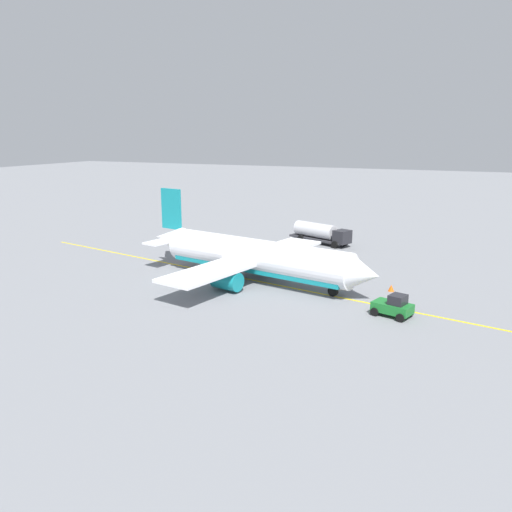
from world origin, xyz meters
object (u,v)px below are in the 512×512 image
Objects in this scene: pushback_tug at (393,306)px; refueling_worker at (306,251)px; airplane at (253,257)px; safety_cone_nose at (391,288)px; fuel_tanker at (320,233)px.

refueling_worker is at bearing 127.54° from pushback_tug.
refueling_worker is (-15.30, 19.90, -0.19)m from pushback_tug.
airplane reaches higher than refueling_worker.
safety_cone_nose is (15.68, 2.17, -2.45)m from airplane.
refueling_worker is at bearing 139.33° from safety_cone_nose.
fuel_tanker is 6.29× the size of refueling_worker.
refueling_worker is 18.13m from safety_cone_nose.
airplane is 42.94× the size of safety_cone_nose.
safety_cone_nose is at bearing 100.83° from pushback_tug.
fuel_tanker is 2.68× the size of pushback_tug.
airplane reaches higher than fuel_tanker.
fuel_tanker is 14.57× the size of safety_cone_nose.
fuel_tanker reaches higher than refueling_worker.
pushback_tug is 2.35× the size of refueling_worker.
fuel_tanker is at bearing 87.26° from airplane.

